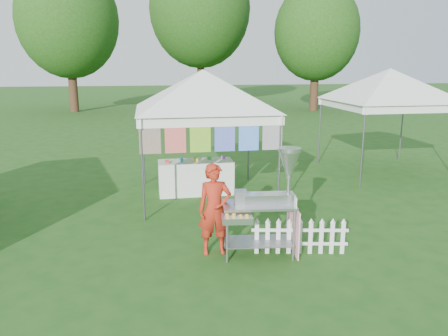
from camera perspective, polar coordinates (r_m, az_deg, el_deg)
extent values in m
plane|color=#1C4C15|center=(7.36, 1.06, -11.66)|extent=(120.00, 120.00, 0.00)
cylinder|color=#59595E|center=(8.86, -10.59, -0.31)|extent=(0.04, 0.04, 2.10)
cylinder|color=#59595E|center=(9.27, 7.24, 0.42)|extent=(0.04, 0.04, 2.10)
cylinder|color=#59595E|center=(11.64, -10.53, 2.97)|extent=(0.04, 0.04, 2.10)
cylinder|color=#59595E|center=(11.95, 3.22, 3.45)|extent=(0.04, 0.04, 2.10)
cube|color=white|center=(8.78, -1.51, 6.11)|extent=(3.00, 0.03, 0.22)
cube|color=white|center=(11.58, -3.63, 7.86)|extent=(3.00, 0.03, 0.22)
pyramid|color=white|center=(10.12, -2.78, 12.74)|extent=(4.24, 4.24, 0.90)
cylinder|color=#59595E|center=(8.77, -1.51, 6.63)|extent=(3.00, 0.03, 0.03)
cube|color=orange|center=(8.73, -9.66, 4.08)|extent=(0.42, 0.01, 0.70)
cube|color=#BF1777|center=(8.74, -6.38, 4.21)|extent=(0.42, 0.01, 0.70)
cube|color=#178B1D|center=(8.79, -3.12, 4.32)|extent=(0.42, 0.01, 0.70)
cube|color=purple|center=(8.86, 0.10, 4.41)|extent=(0.42, 0.01, 0.70)
cube|color=blue|center=(8.96, 3.26, 4.49)|extent=(0.42, 0.01, 0.70)
cube|color=#36CBA4|center=(9.09, 6.34, 4.56)|extent=(0.42, 0.01, 0.70)
cylinder|color=#59595E|center=(11.64, 17.64, 2.56)|extent=(0.04, 0.04, 2.10)
cylinder|color=#59595E|center=(14.18, 12.37, 4.73)|extent=(0.04, 0.04, 2.10)
cylinder|color=#59595E|center=(15.48, 22.18, 4.76)|extent=(0.04, 0.04, 2.10)
cube|color=white|center=(12.24, 23.91, 7.05)|extent=(3.00, 0.03, 0.22)
cube|color=white|center=(14.67, 17.75, 8.43)|extent=(3.00, 0.03, 0.22)
pyramid|color=white|center=(13.39, 20.92, 12.07)|extent=(4.24, 4.24, 0.90)
cylinder|color=#59595E|center=(12.23, 23.95, 7.42)|extent=(3.00, 0.03, 0.03)
cylinder|color=#381F14|center=(30.91, -19.16, 10.60)|extent=(0.56, 0.56, 3.96)
ellipsoid|color=#2B621B|center=(31.01, -19.73, 17.75)|extent=(6.40, 6.40, 7.36)
cylinder|color=#381F14|center=(34.81, -3.05, 12.27)|extent=(0.56, 0.56, 4.84)
ellipsoid|color=#2B621B|center=(35.03, -3.16, 20.03)|extent=(7.60, 7.60, 8.74)
cylinder|color=#381F14|center=(30.72, 11.71, 10.63)|extent=(0.56, 0.56, 3.52)
ellipsoid|color=#2B621B|center=(30.76, 12.03, 17.04)|extent=(5.60, 5.60, 6.44)
cylinder|color=gray|center=(7.03, 0.41, -8.97)|extent=(0.04, 0.04, 0.88)
cylinder|color=gray|center=(7.19, 9.09, -8.63)|extent=(0.04, 0.04, 0.88)
cylinder|color=gray|center=(7.48, 0.12, -7.55)|extent=(0.04, 0.04, 0.88)
cylinder|color=gray|center=(7.63, 8.27, -7.27)|extent=(0.04, 0.04, 0.88)
cube|color=gray|center=(7.38, 4.48, -9.52)|extent=(1.17, 0.67, 0.01)
cube|color=#B7B7BC|center=(7.16, 4.57, -4.82)|extent=(1.23, 0.71, 0.04)
cube|color=#B7B7BC|center=(7.21, 5.92, -3.95)|extent=(0.85, 0.33, 0.15)
cube|color=gray|center=(7.13, 2.19, -3.79)|extent=(0.22, 0.24, 0.22)
cylinder|color=gray|center=(7.17, 8.46, -1.23)|extent=(0.05, 0.05, 0.88)
cone|color=#B7B7BC|center=(7.11, 8.53, 0.68)|extent=(0.39, 0.39, 0.39)
cylinder|color=#B7B7BC|center=(7.07, 8.59, 2.39)|extent=(0.41, 0.41, 0.06)
cube|color=#B7B7BC|center=(6.80, 1.73, -6.67)|extent=(0.50, 0.34, 0.10)
cube|color=#FFABBA|center=(7.42, 9.13, -7.91)|extent=(0.10, 0.73, 0.79)
cube|color=white|center=(6.97, 9.33, -4.46)|extent=(0.03, 0.14, 0.18)
imported|color=#A82514|center=(7.26, -1.24, -5.42)|extent=(0.57, 0.38, 1.55)
cube|color=white|center=(7.43, 4.30, -9.08)|extent=(0.07, 0.03, 0.56)
cube|color=white|center=(7.44, 5.70, -9.07)|extent=(0.07, 0.03, 0.56)
cube|color=white|center=(7.46, 7.09, -9.05)|extent=(0.07, 0.03, 0.56)
cube|color=white|center=(7.48, 8.48, -9.02)|extent=(0.07, 0.03, 0.56)
cube|color=white|center=(7.51, 9.86, -9.00)|extent=(0.07, 0.03, 0.56)
cube|color=white|center=(7.54, 11.22, -8.96)|extent=(0.07, 0.03, 0.56)
cube|color=white|center=(7.57, 12.58, -8.92)|extent=(0.07, 0.03, 0.56)
cube|color=white|center=(7.61, 13.92, -8.88)|extent=(0.07, 0.03, 0.56)
cube|color=white|center=(7.66, 15.24, -8.83)|extent=(0.07, 0.03, 0.56)
cube|color=white|center=(7.55, 9.82, -9.70)|extent=(1.60, 0.33, 0.05)
cube|color=white|center=(7.46, 9.90, -8.00)|extent=(1.60, 0.33, 0.05)
cube|color=white|center=(10.74, -3.70, -1.20)|extent=(1.80, 0.70, 0.82)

